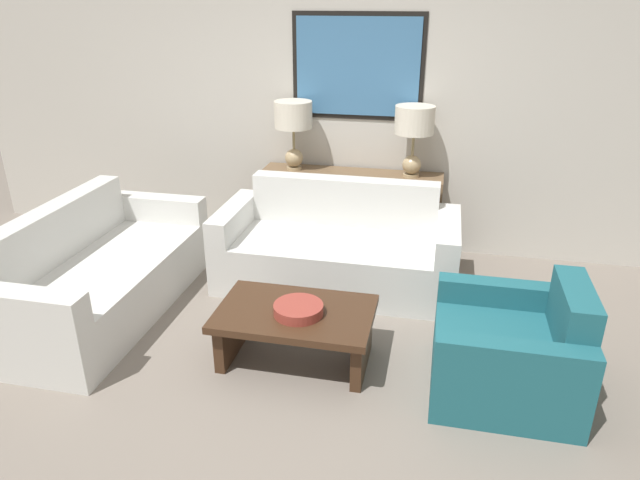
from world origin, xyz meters
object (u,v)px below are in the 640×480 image
(decorative_bowl, at_px, (298,309))
(table_lamp_left, at_px, (293,122))
(console_table, at_px, (350,213))
(couch_by_back_wall, at_px, (338,251))
(coffee_table, at_px, (295,324))
(table_lamp_right, at_px, (414,127))
(armchair_near_back_wall, at_px, (511,353))
(couch_by_side, at_px, (99,276))

(decorative_bowl, bearing_deg, table_lamp_left, 105.31)
(console_table, relative_size, couch_by_back_wall, 0.84)
(table_lamp_left, bearing_deg, decorative_bowl, -74.69)
(coffee_table, bearing_deg, table_lamp_right, 71.89)
(console_table, distance_m, couch_by_back_wall, 0.65)
(couch_by_back_wall, xyz_separation_m, decorative_bowl, (-0.03, -1.23, 0.13))
(console_table, xyz_separation_m, coffee_table, (-0.06, -1.84, -0.12))
(table_lamp_right, distance_m, armchair_near_back_wall, 2.23)
(decorative_bowl, bearing_deg, couch_by_back_wall, 88.74)
(table_lamp_right, distance_m, coffee_table, 2.16)
(console_table, bearing_deg, couch_by_back_wall, -90.00)
(table_lamp_left, relative_size, couch_by_back_wall, 0.32)
(decorative_bowl, bearing_deg, armchair_near_back_wall, 1.04)
(console_table, relative_size, decorative_bowl, 5.12)
(couch_by_side, distance_m, coffee_table, 1.69)
(console_table, relative_size, couch_by_side, 0.84)
(couch_by_back_wall, bearing_deg, coffee_table, -92.88)
(couch_by_side, xyz_separation_m, armchair_near_back_wall, (3.03, -0.35, -0.02))
(console_table, distance_m, table_lamp_right, 1.00)
(couch_by_side, bearing_deg, table_lamp_left, 51.97)
(couch_by_side, height_order, armchair_near_back_wall, couch_by_side)
(table_lamp_left, relative_size, decorative_bowl, 1.93)
(coffee_table, bearing_deg, couch_by_back_wall, 87.12)
(couch_by_side, xyz_separation_m, decorative_bowl, (1.69, -0.38, 0.13))
(coffee_table, bearing_deg, armchair_near_back_wall, -0.61)
(table_lamp_right, height_order, couch_by_side, table_lamp_right)
(table_lamp_right, bearing_deg, decorative_bowl, -106.84)
(armchair_near_back_wall, bearing_deg, table_lamp_left, 135.04)
(console_table, xyz_separation_m, couch_by_back_wall, (0.00, -0.64, -0.11))
(console_table, relative_size, table_lamp_right, 2.65)
(console_table, height_order, coffee_table, console_table)
(table_lamp_right, bearing_deg, couch_by_side, -146.36)
(coffee_table, distance_m, decorative_bowl, 0.15)
(decorative_bowl, bearing_deg, table_lamp_right, 73.16)
(coffee_table, relative_size, armchair_near_back_wall, 1.18)
(console_table, bearing_deg, armchair_near_back_wall, -54.65)
(coffee_table, height_order, decorative_bowl, decorative_bowl)
(couch_by_side, relative_size, coffee_table, 1.92)
(couch_by_back_wall, distance_m, coffee_table, 1.20)
(console_table, bearing_deg, coffee_table, -91.87)
(coffee_table, bearing_deg, table_lamp_left, 104.66)
(table_lamp_right, bearing_deg, couch_by_back_wall, -130.06)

